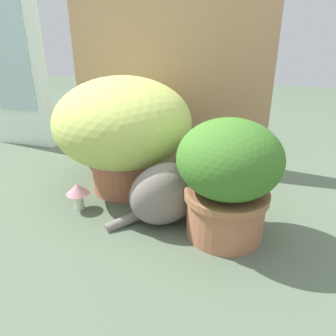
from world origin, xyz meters
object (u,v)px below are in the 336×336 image
Objects in this scene: leafy_planter at (228,176)px; mushroom_ornament_pink at (78,191)px; cat at (170,190)px; grass_planter at (123,128)px.

mushroom_ornament_pink is at bearing 178.01° from leafy_planter.
leafy_planter is 0.57m from mushroom_ornament_pink.
leafy_planter is 1.12× the size of cat.
leafy_planter is (0.44, -0.23, -0.05)m from grass_planter.
grass_planter is 0.50m from leafy_planter.
grass_planter is 1.55× the size of cat.
grass_planter reaches higher than leafy_planter.
cat is at bearing 170.25° from leafy_planter.
mushroom_ornament_pink is at bearing -177.58° from cat.
cat reaches higher than mushroom_ornament_pink.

